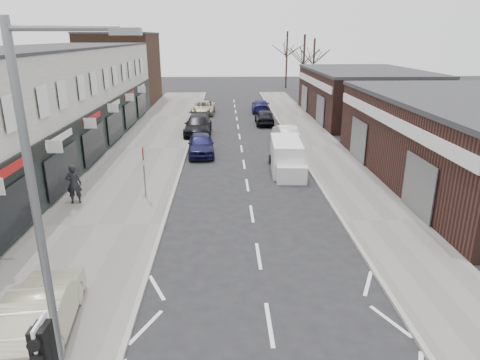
{
  "coord_description": "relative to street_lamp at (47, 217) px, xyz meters",
  "views": [
    {
      "loc": [
        -1.21,
        -8.19,
        7.8
      ],
      "look_at": [
        -0.65,
        7.19,
        2.6
      ],
      "focal_mm": 32.0,
      "sensor_mm": 36.0,
      "label": 1
    }
  ],
  "objects": [
    {
      "name": "parked_car_left_a",
      "position": [
        1.67,
        21.25,
        -3.88
      ],
      "size": [
        2.01,
        4.43,
        1.48
      ],
      "primitive_type": "imported",
      "rotation": [
        0.0,
        0.0,
        0.06
      ],
      "color": "#14133B",
      "rests_on": "ground"
    },
    {
      "name": "parked_car_left_b",
      "position": [
        1.13,
        27.6,
        -3.84
      ],
      "size": [
        2.18,
        5.37,
        1.56
      ],
      "primitive_type": "imported",
      "rotation": [
        0.0,
        0.0,
        -0.0
      ],
      "color": "black",
      "rests_on": "ground"
    },
    {
      "name": "tree_far_a",
      "position": [
        13.53,
        48.8,
        -4.62
      ],
      "size": [
        3.6,
        3.6,
        8.0
      ],
      "primitive_type": null,
      "color": "#382D26",
      "rests_on": "ground"
    },
    {
      "name": "right_unit_far",
      "position": [
        17.03,
        34.8,
        -2.37
      ],
      "size": [
        10.0,
        16.0,
        4.5
      ],
      "primitive_type": "cube",
      "color": "#351D18",
      "rests_on": "ground"
    },
    {
      "name": "parked_car_right_c",
      "position": [
        7.2,
        38.48,
        -3.95
      ],
      "size": [
        2.07,
        4.66,
        1.33
      ],
      "primitive_type": "imported",
      "rotation": [
        0.0,
        0.0,
        3.1
      ],
      "color": "#161646",
      "rests_on": "ground"
    },
    {
      "name": "sedan_on_pavement",
      "position": [
        -1.66,
        2.54,
        -3.79
      ],
      "size": [
        2.01,
        4.45,
        1.42
      ],
      "primitive_type": "imported",
      "rotation": [
        0.0,
        0.0,
        3.26
      ],
      "color": "#BCB796",
      "rests_on": "pavement_left"
    },
    {
      "name": "right_unit_near",
      "position": [
        17.03,
        14.8,
        -2.37
      ],
      "size": [
        10.0,
        18.0,
        4.5
      ],
      "primitive_type": "cube",
      "color": "#351D18",
      "rests_on": "ground"
    },
    {
      "name": "parked_car_right_b",
      "position": [
        7.01,
        31.72,
        -3.92
      ],
      "size": [
        1.69,
        4.11,
        1.39
      ],
      "primitive_type": "imported",
      "rotation": [
        0.0,
        0.0,
        3.13
      ],
      "color": "black",
      "rests_on": "ground"
    },
    {
      "name": "pedestrian",
      "position": [
        -3.93,
        12.17,
        -3.53
      ],
      "size": [
        0.78,
        0.59,
        1.94
      ],
      "primitive_type": "imported",
      "rotation": [
        0.0,
        0.0,
        3.33
      ],
      "color": "black",
      "rests_on": "pavement_left"
    },
    {
      "name": "street_lamp",
      "position": [
        0.0,
        0.0,
        0.0
      ],
      "size": [
        2.23,
        0.22,
        8.0
      ],
      "color": "slate",
      "rests_on": "pavement_left"
    },
    {
      "name": "warning_sign",
      "position": [
        -0.63,
        12.8,
        -2.42
      ],
      "size": [
        0.12,
        0.8,
        2.7
      ],
      "color": "slate",
      "rests_on": "pavement_left"
    },
    {
      "name": "parked_car_left_c",
      "position": [
        1.13,
        37.45,
        -3.95
      ],
      "size": [
        2.41,
        4.88,
        1.33
      ],
      "primitive_type": "imported",
      "rotation": [
        0.0,
        0.0,
        -0.04
      ],
      "color": "#BDB497",
      "rests_on": "ground"
    },
    {
      "name": "pavement_left",
      "position": [
        -2.22,
        22.8,
        -4.56
      ],
      "size": [
        5.5,
        64.0,
        0.12
      ],
      "primitive_type": "cube",
      "color": "slate",
      "rests_on": "ground"
    },
    {
      "name": "brick_block_far",
      "position": [
        -8.97,
        45.8,
        -0.62
      ],
      "size": [
        8.0,
        10.0,
        8.0
      ],
      "primitive_type": "cube",
      "color": "#432C1C",
      "rests_on": "ground"
    },
    {
      "name": "pavement_right",
      "position": [
        10.28,
        22.8,
        -4.56
      ],
      "size": [
        3.5,
        64.0,
        0.12
      ],
      "primitive_type": "cube",
      "color": "slate",
      "rests_on": "ground"
    },
    {
      "name": "parked_car_right_a",
      "position": [
        8.03,
        25.0,
        -3.97
      ],
      "size": [
        1.7,
        4.06,
        1.3
      ],
      "primitive_type": "imported",
      "rotation": [
        0.0,
        0.0,
        3.22
      ],
      "color": "white",
      "rests_on": "ground"
    },
    {
      "name": "tree_far_c",
      "position": [
        13.03,
        60.8,
        -4.62
      ],
      "size": [
        3.6,
        3.6,
        8.5
      ],
      "primitive_type": null,
      "color": "#382D26",
      "rests_on": "ground"
    },
    {
      "name": "white_van",
      "position": [
        7.01,
        17.27,
        -3.73
      ],
      "size": [
        1.96,
        4.94,
        1.89
      ],
      "rotation": [
        0.0,
        0.0,
        -0.06
      ],
      "color": "white",
      "rests_on": "ground"
    },
    {
      "name": "shop_terrace_left",
      "position": [
        -8.97,
        20.3,
        -1.07
      ],
      "size": [
        8.0,
        41.0,
        7.1
      ],
      "primitive_type": "cube",
      "color": "beige",
      "rests_on": "ground"
    },
    {
      "name": "tree_far_b",
      "position": [
        16.03,
        54.8,
        -4.62
      ],
      "size": [
        3.6,
        3.6,
        7.5
      ],
      "primitive_type": null,
      "color": "#382D26",
      "rests_on": "ground"
    }
  ]
}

